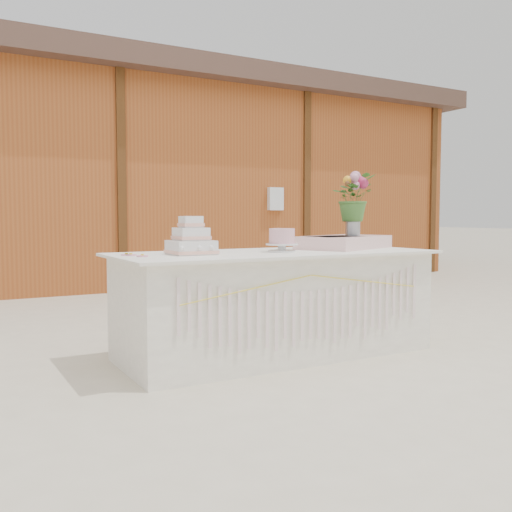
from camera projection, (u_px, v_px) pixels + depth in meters
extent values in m
plane|color=beige|center=(276.00, 354.00, 4.27)|extent=(80.00, 80.00, 0.00)
cube|color=brown|center=(87.00, 188.00, 9.39)|extent=(12.00, 4.00, 3.00)
cube|color=#463027|center=(85.00, 86.00, 9.27)|extent=(12.60, 4.60, 0.30)
cube|color=white|center=(276.00, 305.00, 4.24)|extent=(2.28, 0.88, 0.75)
cube|color=white|center=(276.00, 253.00, 4.22)|extent=(2.40, 1.00, 0.02)
cube|color=silver|center=(191.00, 247.00, 3.91)|extent=(0.28, 0.28, 0.10)
cube|color=#F8B19C|center=(191.00, 252.00, 3.91)|extent=(0.30, 0.30, 0.02)
cube|color=silver|center=(191.00, 234.00, 3.91)|extent=(0.20, 0.20, 0.09)
cube|color=#F8B19C|center=(191.00, 238.00, 3.91)|extent=(0.22, 0.22, 0.02)
cube|color=silver|center=(191.00, 222.00, 3.90)|extent=(0.13, 0.13, 0.08)
cube|color=#F8B19C|center=(191.00, 225.00, 3.90)|extent=(0.14, 0.14, 0.02)
cylinder|color=white|center=(282.00, 251.00, 4.19)|extent=(0.21, 0.21, 0.01)
cylinder|color=white|center=(282.00, 248.00, 4.19)|extent=(0.06, 0.06, 0.04)
cylinder|color=white|center=(282.00, 244.00, 4.19)|extent=(0.24, 0.24, 0.01)
cylinder|color=#F1AEB9|center=(282.00, 236.00, 4.19)|extent=(0.19, 0.19, 0.11)
cube|color=#FCCFCB|center=(344.00, 242.00, 4.65)|extent=(0.93, 0.75, 0.10)
cylinder|color=#B1B2B6|center=(353.00, 226.00, 4.69)|extent=(0.12, 0.12, 0.17)
imported|color=#3B6A2A|center=(353.00, 192.00, 4.67)|extent=(0.42, 0.39, 0.39)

